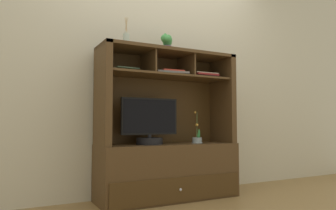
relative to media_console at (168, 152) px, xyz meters
name	(u,v)px	position (x,y,z in m)	size (l,w,h in m)	color
floor_plane	(168,200)	(0.00, -0.01, -0.46)	(6.00, 6.00, 0.02)	olive
back_wall	(157,60)	(0.00, 0.25, 0.95)	(6.00, 0.02, 2.80)	beige
media_console	(168,152)	(0.00, 0.00, 0.00)	(1.37, 0.49, 1.44)	#49321A
tv_monitor	(150,126)	(-0.20, -0.02, 0.26)	(0.57, 0.25, 0.44)	black
potted_orchid	(197,139)	(0.31, -0.05, 0.12)	(0.11, 0.11, 0.32)	#8C999C
magazine_stack_left	(170,73)	(0.00, -0.04, 0.77)	(0.35, 0.28, 0.04)	#43776E
magazine_stack_centre	(123,71)	(-0.44, 0.05, 0.77)	(0.30, 0.29, 0.04)	gold
magazine_stack_right	(202,76)	(0.42, 0.01, 0.78)	(0.28, 0.27, 0.05)	navy
diffuser_bottle	(126,39)	(-0.45, -0.03, 1.05)	(0.06, 0.06, 0.27)	#B0C0AD
potted_succulent	(167,42)	(0.00, 0.02, 1.09)	(0.12, 0.11, 0.20)	#524656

